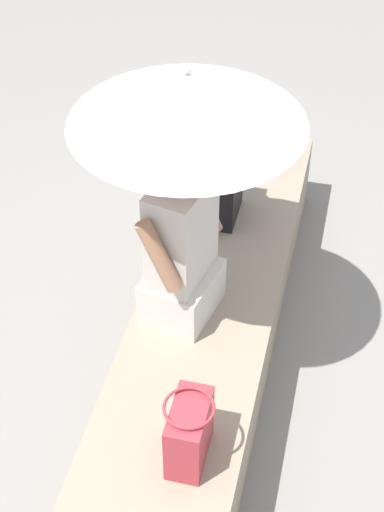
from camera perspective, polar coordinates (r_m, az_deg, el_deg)
name	(u,v)px	position (r m, az deg, el deg)	size (l,w,h in m)	color
ground_plane	(201,380)	(3.85, 0.67, -9.00)	(14.00, 14.00, 0.00)	gray
stone_bench	(202,350)	(3.68, 0.70, -6.88)	(3.12, 0.62, 0.44)	gray
person_seated	(181,244)	(3.30, -0.78, 0.85)	(0.50, 0.35, 0.90)	beige
parasol	(187,99)	(2.98, -0.36, 11.34)	(0.93, 0.93, 1.17)	#B7B7BC
handbag_black	(189,432)	(2.96, -0.21, -12.69)	(0.26, 0.19, 0.30)	#B2333D
tote_bag_canvas	(262,133)	(4.38, 5.08, 8.90)	(0.25, 0.19, 0.35)	#335184
shoulder_bag_spare	(225,187)	(3.95, 2.42, 5.01)	(0.28, 0.21, 0.36)	black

